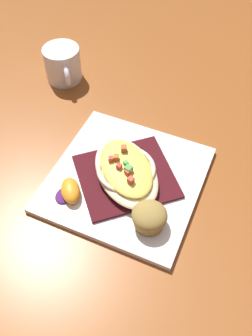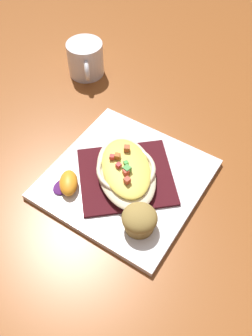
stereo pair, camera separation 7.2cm
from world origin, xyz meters
name	(u,v)px [view 1 (the left image)]	position (x,y,z in m)	size (l,w,h in m)	color
ground_plane	(126,181)	(0.00, 0.00, 0.00)	(2.60, 2.60, 0.00)	brown
square_plate	(126,179)	(0.00, 0.00, 0.01)	(0.29, 0.29, 0.01)	white
folded_napkin	(126,176)	(0.00, 0.00, 0.02)	(0.17, 0.18, 0.01)	#3F1016
gratin_dish	(126,170)	(0.00, 0.00, 0.04)	(0.22, 0.19, 0.05)	beige
muffin	(149,217)	(-0.10, -0.06, 0.04)	(0.06, 0.06, 0.05)	olive
orange_garnish	(70,191)	(-0.06, 0.10, 0.03)	(0.07, 0.07, 0.03)	#491C5E
coffee_mug	(63,66)	(0.30, 0.22, 0.04)	(0.12, 0.09, 0.09)	white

